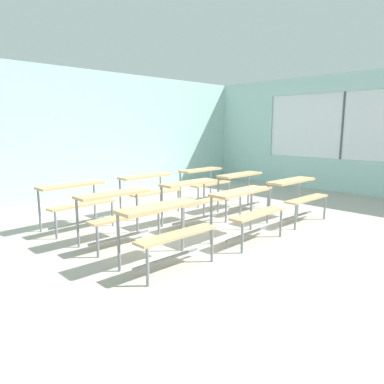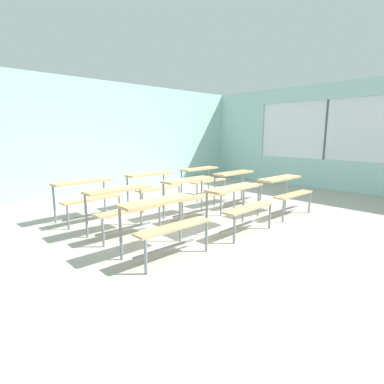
{
  "view_description": "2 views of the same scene",
  "coord_description": "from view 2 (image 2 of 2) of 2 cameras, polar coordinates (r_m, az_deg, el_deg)",
  "views": [
    {
      "loc": [
        -4.09,
        -3.45,
        1.67
      ],
      "look_at": [
        0.01,
        0.84,
        0.58
      ],
      "focal_mm": 33.07,
      "sensor_mm": 36.0,
      "label": 1
    },
    {
      "loc": [
        -3.8,
        -3.3,
        1.6
      ],
      "look_at": [
        -0.65,
        0.08,
        0.7
      ],
      "focal_mm": 28.0,
      "sensor_mm": 36.0,
      "label": 2
    }
  ],
  "objects": [
    {
      "name": "desk_bench_r0c0",
      "position": [
        3.94,
        -5.44,
        -4.24
      ],
      "size": [
        1.1,
        0.59,
        0.74
      ],
      "rotation": [
        0.0,
        0.0,
        0.0
      ],
      "color": "tan",
      "rests_on": "ground"
    },
    {
      "name": "desk_bench_r2c2",
      "position": [
        7.59,
        2.04,
        3.21
      ],
      "size": [
        1.11,
        0.62,
        0.74
      ],
      "rotation": [
        0.0,
        0.0,
        0.02
      ],
      "color": "tan",
      "rests_on": "ground"
    },
    {
      "name": "desk_bench_r2c1",
      "position": [
        6.63,
        -7.43,
        1.97
      ],
      "size": [
        1.11,
        0.61,
        0.74
      ],
      "rotation": [
        0.0,
        0.0,
        0.02
      ],
      "color": "tan",
      "rests_on": "ground"
    },
    {
      "name": "desk_bench_r2c0",
      "position": [
        5.85,
        -19.49,
        0.22
      ],
      "size": [
        1.13,
        0.64,
        0.74
      ],
      "rotation": [
        0.0,
        0.0,
        0.05
      ],
      "color": "tan",
      "rests_on": "ground"
    },
    {
      "name": "wall_back",
      "position": [
        8.68,
        -17.22,
        9.92
      ],
      "size": [
        10.0,
        0.12,
        3.0
      ],
      "primitive_type": "cube",
      "color": "#A8D1CC",
      "rests_on": "ground"
    },
    {
      "name": "ground",
      "position": [
        5.29,
        5.85,
        -6.89
      ],
      "size": [
        10.0,
        9.0,
        0.05
      ],
      "primitive_type": "cube",
      "color": "#ADA89E"
    },
    {
      "name": "desk_bench_r1c0",
      "position": [
        4.87,
        -13.11,
        -1.51
      ],
      "size": [
        1.1,
        0.59,
        0.74
      ],
      "rotation": [
        0.0,
        0.0,
        -0.0
      ],
      "color": "tan",
      "rests_on": "ground"
    },
    {
      "name": "desk_bench_r0c2",
      "position": [
        6.21,
        17.17,
        0.97
      ],
      "size": [
        1.11,
        0.61,
        0.74
      ],
      "rotation": [
        0.0,
        0.0,
        -0.01
      ],
      "color": "tan",
      "rests_on": "ground"
    },
    {
      "name": "desk_bench_r0c1",
      "position": [
        4.94,
        8.85,
        -1.17
      ],
      "size": [
        1.12,
        0.64,
        0.74
      ],
      "rotation": [
        0.0,
        0.0,
        0.04
      ],
      "color": "tan",
      "rests_on": "ground"
    },
    {
      "name": "desk_bench_r1c2",
      "position": [
        6.85,
        8.67,
        2.24
      ],
      "size": [
        1.11,
        0.61,
        0.74
      ],
      "rotation": [
        0.0,
        0.0,
        0.02
      ],
      "color": "tan",
      "rests_on": "ground"
    },
    {
      "name": "desk_bench_r1c1",
      "position": [
        5.73,
        0.01,
        0.65
      ],
      "size": [
        1.11,
        0.6,
        0.74
      ],
      "rotation": [
        0.0,
        0.0,
        -0.01
      ],
      "color": "tan",
      "rests_on": "ground"
    },
    {
      "name": "wall_right",
      "position": [
        9.35,
        27.64,
        8.89
      ],
      "size": [
        0.12,
        9.0,
        3.0
      ],
      "color": "#A8D1CC",
      "rests_on": "ground"
    }
  ]
}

